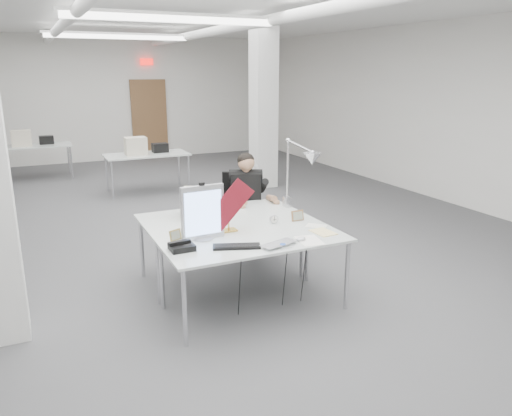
{
  "coord_description": "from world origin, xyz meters",
  "views": [
    {
      "loc": [
        -1.92,
        -6.69,
        2.35
      ],
      "look_at": [
        0.25,
        -2.0,
        0.91
      ],
      "focal_mm": 35.0,
      "sensor_mm": 36.0,
      "label": 1
    }
  ],
  "objects_px": {
    "desk_main": "(254,240)",
    "bankers_lamp": "(228,217)",
    "seated_person": "(246,187)",
    "desk_phone": "(182,247)",
    "beige_monitor": "(198,203)",
    "office_chair": "(245,214)",
    "monitor": "(203,213)",
    "architect_lamp": "(298,169)",
    "laptop": "(283,246)"
  },
  "relations": [
    {
      "from": "desk_main",
      "to": "bankers_lamp",
      "type": "height_order",
      "value": "bankers_lamp"
    },
    {
      "from": "seated_person",
      "to": "desk_phone",
      "type": "xyz_separation_m",
      "value": [
        -1.3,
        -1.48,
        -0.12
      ]
    },
    {
      "from": "beige_monitor",
      "to": "desk_phone",
      "type": "bearing_deg",
      "value": -92.15
    },
    {
      "from": "desk_phone",
      "to": "bankers_lamp",
      "type": "bearing_deg",
      "value": 28.41
    },
    {
      "from": "office_chair",
      "to": "monitor",
      "type": "bearing_deg",
      "value": -106.94
    },
    {
      "from": "monitor",
      "to": "seated_person",
      "type": "bearing_deg",
      "value": 48.1
    },
    {
      "from": "bankers_lamp",
      "to": "architect_lamp",
      "type": "relative_size",
      "value": 0.3
    },
    {
      "from": "bankers_lamp",
      "to": "architect_lamp",
      "type": "bearing_deg",
      "value": 12.18
    },
    {
      "from": "bankers_lamp",
      "to": "desk_phone",
      "type": "distance_m",
      "value": 0.69
    },
    {
      "from": "office_chair",
      "to": "architect_lamp",
      "type": "distance_m",
      "value": 1.16
    },
    {
      "from": "desk_main",
      "to": "office_chair",
      "type": "relative_size",
      "value": 1.67
    },
    {
      "from": "desk_main",
      "to": "beige_monitor",
      "type": "height_order",
      "value": "beige_monitor"
    },
    {
      "from": "desk_main",
      "to": "laptop",
      "type": "bearing_deg",
      "value": -68.05
    },
    {
      "from": "office_chair",
      "to": "desk_phone",
      "type": "distance_m",
      "value": 2.03
    },
    {
      "from": "seated_person",
      "to": "beige_monitor",
      "type": "height_order",
      "value": "seated_person"
    },
    {
      "from": "laptop",
      "to": "desk_phone",
      "type": "bearing_deg",
      "value": 143.18
    },
    {
      "from": "seated_person",
      "to": "beige_monitor",
      "type": "distance_m",
      "value": 1.0
    },
    {
      "from": "office_chair",
      "to": "architect_lamp",
      "type": "relative_size",
      "value": 1.08
    },
    {
      "from": "monitor",
      "to": "architect_lamp",
      "type": "bearing_deg",
      "value": 16.16
    },
    {
      "from": "beige_monitor",
      "to": "monitor",
      "type": "bearing_deg",
      "value": -80.21
    },
    {
      "from": "architect_lamp",
      "to": "desk_phone",
      "type": "bearing_deg",
      "value": -167.15
    },
    {
      "from": "office_chair",
      "to": "desk_phone",
      "type": "bearing_deg",
      "value": -109.59
    },
    {
      "from": "desk_main",
      "to": "monitor",
      "type": "bearing_deg",
      "value": 156.5
    },
    {
      "from": "architect_lamp",
      "to": "monitor",
      "type": "bearing_deg",
      "value": -170.66
    },
    {
      "from": "monitor",
      "to": "beige_monitor",
      "type": "height_order",
      "value": "monitor"
    },
    {
      "from": "desk_phone",
      "to": "beige_monitor",
      "type": "xyz_separation_m",
      "value": [
        0.47,
        0.93,
        0.14
      ]
    },
    {
      "from": "beige_monitor",
      "to": "seated_person",
      "type": "bearing_deg",
      "value": 58.56
    },
    {
      "from": "seated_person",
      "to": "bankers_lamp",
      "type": "bearing_deg",
      "value": -100.84
    },
    {
      "from": "monitor",
      "to": "beige_monitor",
      "type": "bearing_deg",
      "value": 71.83
    },
    {
      "from": "desk_main",
      "to": "monitor",
      "type": "height_order",
      "value": "monitor"
    },
    {
      "from": "office_chair",
      "to": "bankers_lamp",
      "type": "bearing_deg",
      "value": -99.76
    },
    {
      "from": "beige_monitor",
      "to": "architect_lamp",
      "type": "bearing_deg",
      "value": 11.56
    },
    {
      "from": "office_chair",
      "to": "beige_monitor",
      "type": "bearing_deg",
      "value": -123.18
    },
    {
      "from": "seated_person",
      "to": "monitor",
      "type": "distance_m",
      "value": 1.64
    },
    {
      "from": "office_chair",
      "to": "desk_main",
      "type": "bearing_deg",
      "value": -89.67
    },
    {
      "from": "seated_person",
      "to": "laptop",
      "type": "height_order",
      "value": "seated_person"
    },
    {
      "from": "seated_person",
      "to": "laptop",
      "type": "xyz_separation_m",
      "value": [
        -0.43,
        -1.81,
        -0.13
      ]
    },
    {
      "from": "desk_main",
      "to": "monitor",
      "type": "relative_size",
      "value": 3.37
    },
    {
      "from": "desk_phone",
      "to": "office_chair",
      "type": "bearing_deg",
      "value": 48.75
    },
    {
      "from": "monitor",
      "to": "beige_monitor",
      "type": "xyz_separation_m",
      "value": [
        0.19,
        0.72,
        -0.11
      ]
    },
    {
      "from": "beige_monitor",
      "to": "laptop",
      "type": "bearing_deg",
      "value": -47.59
    },
    {
      "from": "monitor",
      "to": "bankers_lamp",
      "type": "relative_size",
      "value": 1.76
    },
    {
      "from": "desk_main",
      "to": "monitor",
      "type": "xyz_separation_m",
      "value": [
        -0.46,
        0.2,
        0.28
      ]
    },
    {
      "from": "laptop",
      "to": "architect_lamp",
      "type": "distance_m",
      "value": 1.32
    },
    {
      "from": "desk_main",
      "to": "seated_person",
      "type": "height_order",
      "value": "seated_person"
    },
    {
      "from": "seated_person",
      "to": "beige_monitor",
      "type": "bearing_deg",
      "value": -125.5
    },
    {
      "from": "bankers_lamp",
      "to": "seated_person",
      "type": "bearing_deg",
      "value": 52.03
    },
    {
      "from": "desk_main",
      "to": "desk_phone",
      "type": "xyz_separation_m",
      "value": [
        -0.74,
        -0.01,
        0.04
      ]
    },
    {
      "from": "seated_person",
      "to": "monitor",
      "type": "xyz_separation_m",
      "value": [
        -1.02,
        -1.28,
        0.12
      ]
    },
    {
      "from": "laptop",
      "to": "architect_lamp",
      "type": "height_order",
      "value": "architect_lamp"
    }
  ]
}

